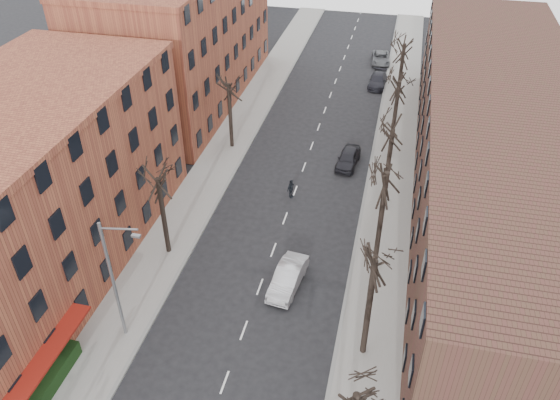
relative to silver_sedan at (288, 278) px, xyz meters
The scene contains 20 objects.
sidewalk_left 20.94m from the silver_sedan, 118.16° to the left, with size 4.00×90.00×0.15m, color gray.
sidewalk_right 19.45m from the silver_sedan, 71.64° to the left, with size 4.00×90.00×0.15m, color gray.
building_left_near 18.69m from the silver_sedan, behind, with size 12.00×26.00×12.00m, color brown.
building_left_far 33.34m from the silver_sedan, 123.08° to the left, with size 12.00×28.00×14.00m, color brown.
building_right 19.95m from the silver_sedan, 43.59° to the left, with size 12.00×50.00×10.00m, color #462620.
awning_left 15.46m from the silver_sedan, 136.90° to the right, with size 1.20×7.00×0.15m, color maroon.
hedge 16.21m from the silver_sedan, 134.56° to the right, with size 0.80×6.00×1.00m, color #183211.
tree_right_b 7.36m from the silver_sedan, 38.50° to the right, with size 5.20×5.20×10.80m, color black, non-canonical shape.
tree_right_c 6.73m from the silver_sedan, 31.06° to the left, with size 5.20×5.20×11.60m, color black, non-canonical shape.
tree_right_d 12.82m from the silver_sedan, 63.43° to the left, with size 5.20×5.20×10.00m, color black, non-canonical shape.
tree_right_e 20.29m from the silver_sedan, 73.60° to the left, with size 5.20×5.20×10.80m, color black, non-canonical shape.
tree_right_f 28.05m from the silver_sedan, 78.22° to the left, with size 5.20×5.20×11.60m, color black, non-canonical shape.
tree_left_a 9.62m from the silver_sedan, behind, with size 5.20×5.20×9.50m, color black, non-canonical shape.
tree_left_b 19.87m from the silver_sedan, 118.51° to the left, with size 5.20×5.20×9.50m, color black, non-canonical shape.
streetlight 11.84m from the silver_sedan, 143.65° to the right, with size 2.45×0.22×9.03m.
silver_sedan is the anchor object (origin of this frame).
parked_car_near 16.86m from the silver_sedan, 83.09° to the left, with size 1.76×4.38×1.49m, color black.
parked_car_mid 35.43m from the silver_sedan, 84.84° to the left, with size 1.92×4.72×1.37m, color black.
parked_car_far 42.53m from the silver_sedan, 86.03° to the left, with size 2.24×4.85×1.35m, color #4F5256.
pedestrian_crossing 10.71m from the silver_sedan, 101.11° to the left, with size 1.00×0.42×1.71m, color black.
Camera 1 is at (7.58, -10.23, 27.24)m, focal length 35.00 mm.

